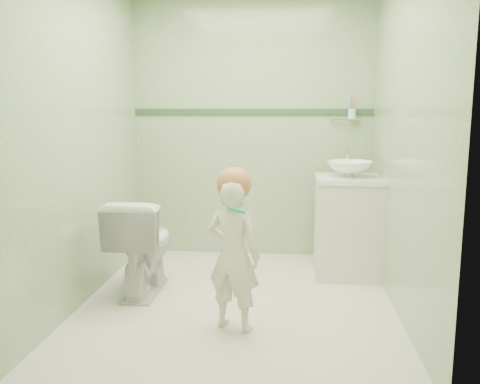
# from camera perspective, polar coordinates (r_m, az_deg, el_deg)

# --- Properties ---
(ground) EXTENTS (2.50, 2.50, 0.00)m
(ground) POSITION_cam_1_polar(r_m,az_deg,el_deg) (3.71, -0.24, -12.35)
(ground) COLOR silver
(ground) RESTS_ON ground
(room_shell) EXTENTS (2.50, 2.54, 2.40)m
(room_shell) POSITION_cam_1_polar(r_m,az_deg,el_deg) (3.45, -0.25, 6.48)
(room_shell) COLOR #8CAC7A
(room_shell) RESTS_ON ground
(trim_stripe) EXTENTS (2.20, 0.02, 0.05)m
(trim_stripe) POSITION_cam_1_polar(r_m,az_deg,el_deg) (4.68, 1.36, 9.09)
(trim_stripe) COLOR #2B4E2C
(trim_stripe) RESTS_ON room_shell
(vanity) EXTENTS (0.52, 0.50, 0.80)m
(vanity) POSITION_cam_1_polar(r_m,az_deg,el_deg) (4.27, 12.08, -4.02)
(vanity) COLOR silver
(vanity) RESTS_ON ground
(counter) EXTENTS (0.54, 0.52, 0.04)m
(counter) POSITION_cam_1_polar(r_m,az_deg,el_deg) (4.19, 12.27, 1.44)
(counter) COLOR white
(counter) RESTS_ON vanity
(basin) EXTENTS (0.37, 0.37, 0.13)m
(basin) POSITION_cam_1_polar(r_m,az_deg,el_deg) (4.18, 12.31, 2.58)
(basin) COLOR white
(basin) RESTS_ON counter
(faucet) EXTENTS (0.03, 0.13, 0.18)m
(faucet) POSITION_cam_1_polar(r_m,az_deg,el_deg) (4.36, 12.07, 3.91)
(faucet) COLOR silver
(faucet) RESTS_ON counter
(cup_holder) EXTENTS (0.26, 0.07, 0.21)m
(cup_holder) POSITION_cam_1_polar(r_m,az_deg,el_deg) (4.64, 12.48, 8.60)
(cup_holder) COLOR silver
(cup_holder) RESTS_ON room_shell
(toilet) EXTENTS (0.41, 0.72, 0.73)m
(toilet) POSITION_cam_1_polar(r_m,az_deg,el_deg) (3.87, -11.03, -5.89)
(toilet) COLOR white
(toilet) RESTS_ON ground
(toddler) EXTENTS (0.41, 0.33, 0.96)m
(toddler) POSITION_cam_1_polar(r_m,az_deg,el_deg) (3.14, -0.73, -7.20)
(toddler) COLOR beige
(toddler) RESTS_ON ground
(hair_cap) EXTENTS (0.21, 0.21, 0.21)m
(hair_cap) POSITION_cam_1_polar(r_m,az_deg,el_deg) (3.07, -0.70, 0.88)
(hair_cap) COLOR #B76C3F
(hair_cap) RESTS_ON toddler
(teal_toothbrush) EXTENTS (0.11, 0.14, 0.08)m
(teal_toothbrush) POSITION_cam_1_polar(r_m,az_deg,el_deg) (2.93, -0.52, -1.95)
(teal_toothbrush) COLOR #169C6C
(teal_toothbrush) RESTS_ON toddler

